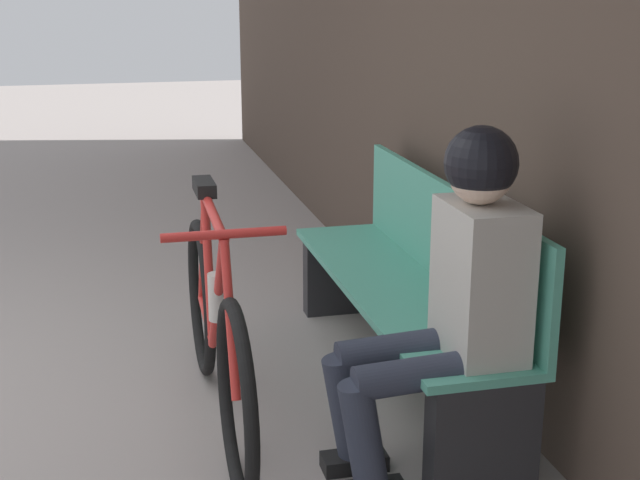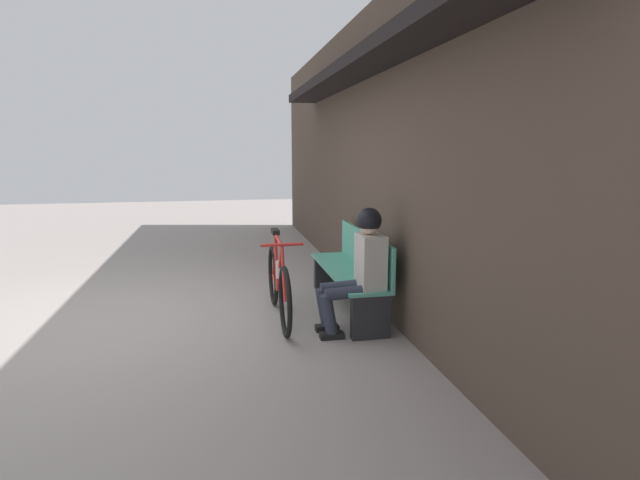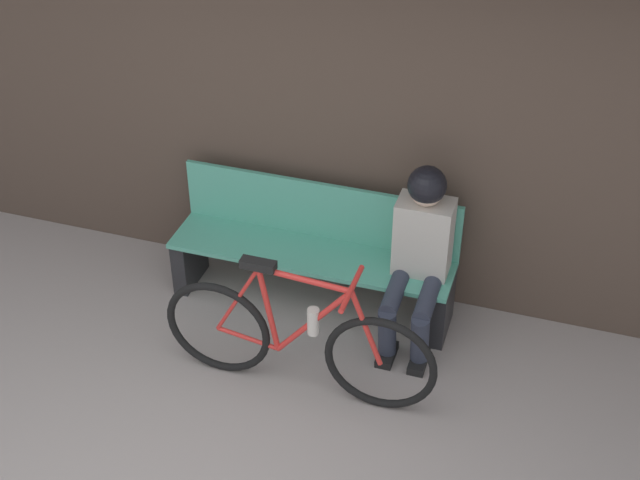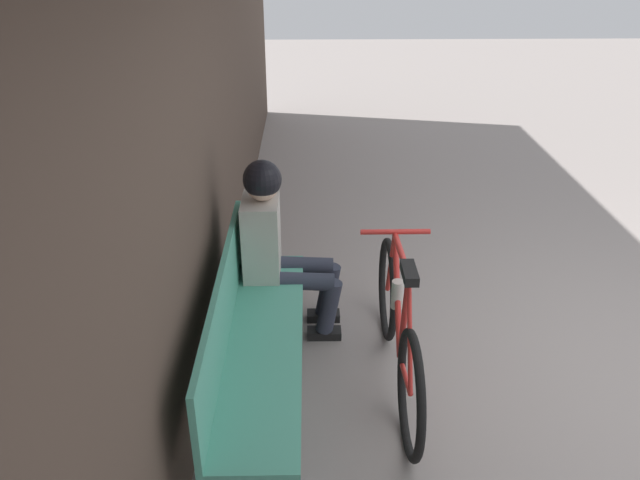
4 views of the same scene
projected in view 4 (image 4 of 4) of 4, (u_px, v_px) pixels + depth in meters
The scene contains 4 objects.
storefront_wall at pixel (165, 114), 2.67m from camera, with size 12.00×0.56×3.20m.
park_bench_near at pixel (252, 344), 3.31m from camera, with size 1.83×0.42×0.83m.
bicycle at pixel (398, 330), 3.49m from camera, with size 1.64×0.40×0.88m.
person_seated at pixel (277, 238), 3.82m from camera, with size 0.34×0.61×1.17m.
Camera 4 is at (-2.64, 1.91, 2.40)m, focal length 35.00 mm.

